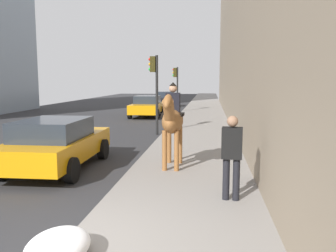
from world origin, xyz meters
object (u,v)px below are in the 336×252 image
object	(u,v)px
car_mid_lane	(57,143)
traffic_light_near_curb	(155,82)
mounted_horse_near	(172,120)
car_near_lane	(165,99)
car_far_lane	(147,106)
traffic_light_far_curb	(176,82)
pedestrian_greeting	(232,152)

from	to	relation	value
car_mid_lane	traffic_light_near_curb	xyz separation A→B (m)	(6.57, -1.78, 1.69)
mounted_horse_near	car_near_lane	world-z (taller)	mounted_horse_near
car_far_lane	traffic_light_far_curb	size ratio (longest dim) A/B	1.22
traffic_light_far_curb	car_near_lane	bearing A→B (deg)	15.26
traffic_light_near_curb	car_far_lane	bearing A→B (deg)	12.84
mounted_horse_near	traffic_light_near_curb	bearing A→B (deg)	-165.87
pedestrian_greeting	traffic_light_near_curb	world-z (taller)	traffic_light_near_curb
mounted_horse_near	car_near_lane	bearing A→B (deg)	-171.09
traffic_light_near_curb	traffic_light_far_curb	bearing A→B (deg)	0.35
traffic_light_near_curb	car_near_lane	bearing A→B (deg)	5.75
car_near_lane	traffic_light_far_curb	size ratio (longest dim) A/B	1.16
mounted_horse_near	car_mid_lane	world-z (taller)	mounted_horse_near
pedestrian_greeting	car_mid_lane	world-z (taller)	pedestrian_greeting
car_mid_lane	car_far_lane	distance (m)	14.44
mounted_horse_near	car_far_lane	size ratio (longest dim) A/B	0.55
car_far_lane	mounted_horse_near	bearing A→B (deg)	12.30
car_near_lane	pedestrian_greeting	bearing A→B (deg)	10.57
mounted_horse_near	traffic_light_near_curb	world-z (taller)	traffic_light_near_curb
pedestrian_greeting	traffic_light_near_curb	distance (m)	9.51
pedestrian_greeting	traffic_light_near_curb	xyz separation A→B (m)	(8.94, 2.94, 1.34)
traffic_light_near_curb	mounted_horse_near	bearing A→B (deg)	-167.00
car_far_lane	traffic_light_far_curb	world-z (taller)	traffic_light_far_curb
mounted_horse_near	traffic_light_far_curb	size ratio (longest dim) A/B	0.67
car_far_lane	traffic_light_near_curb	distance (m)	8.24
car_mid_lane	car_far_lane	size ratio (longest dim) A/B	1.02
pedestrian_greeting	car_far_lane	bearing A→B (deg)	21.62
car_far_lane	traffic_light_far_curb	xyz separation A→B (m)	(3.00, -1.73, 1.61)
mounted_horse_near	car_far_lane	xyz separation A→B (m)	(14.30, 3.28, -0.69)
mounted_horse_near	pedestrian_greeting	xyz separation A→B (m)	(-2.51, -1.45, -0.34)
mounted_horse_near	car_near_lane	distance (m)	23.49
mounted_horse_near	car_mid_lane	distance (m)	3.34
traffic_light_far_curb	mounted_horse_near	bearing A→B (deg)	-174.87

